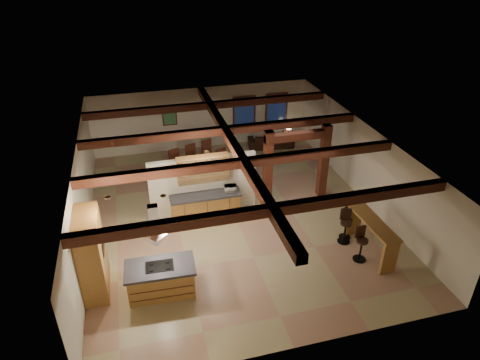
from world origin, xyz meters
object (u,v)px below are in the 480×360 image
object	(u,v)px
sofa	(271,140)
bar_counter	(372,231)
kitchen_island	(161,279)
dining_table	(198,171)

from	to	relation	value
sofa	bar_counter	world-z (taller)	bar_counter
sofa	bar_counter	bearing A→B (deg)	101.39
kitchen_island	sofa	world-z (taller)	kitchen_island
sofa	kitchen_island	bearing A→B (deg)	62.32
dining_table	bar_counter	bearing A→B (deg)	-50.19
kitchen_island	bar_counter	bearing A→B (deg)	0.96
kitchen_island	sofa	xyz separation A→B (m)	(6.04, 8.42, -0.17)
kitchen_island	bar_counter	xyz separation A→B (m)	(6.54, 0.11, 0.31)
sofa	bar_counter	xyz separation A→B (m)	(0.50, -8.31, 0.48)
kitchen_island	bar_counter	world-z (taller)	bar_counter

